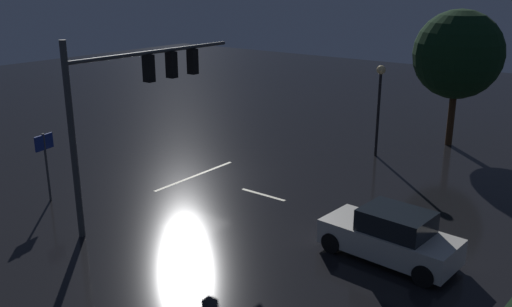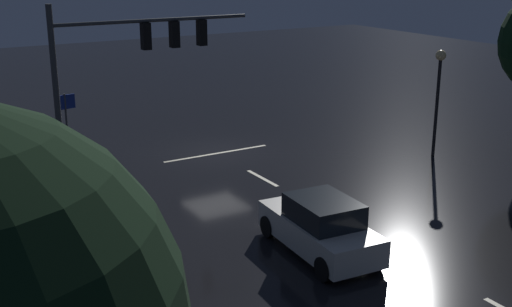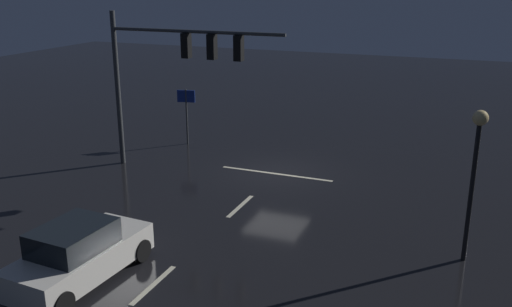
{
  "view_description": "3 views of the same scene",
  "coord_description": "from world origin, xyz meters",
  "px_view_note": "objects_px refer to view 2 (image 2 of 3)",
  "views": [
    {
      "loc": [
        17.21,
        16.82,
        8.51
      ],
      "look_at": [
        0.73,
        4.18,
        2.01
      ],
      "focal_mm": 38.84,
      "sensor_mm": 36.0,
      "label": 1
    },
    {
      "loc": [
        12.63,
        24.71,
        8.39
      ],
      "look_at": [
        1.16,
        5.45,
        1.57
      ],
      "focal_mm": 46.18,
      "sensor_mm": 36.0,
      "label": 2
    },
    {
      "loc": [
        -7.74,
        21.65,
        8.09
      ],
      "look_at": [
        -1.05,
        5.06,
        2.47
      ],
      "focal_mm": 39.55,
      "sensor_mm": 36.0,
      "label": 3
    }
  ],
  "objects_px": {
    "car_approaching": "(320,227)",
    "route_sign": "(66,112)",
    "street_lamp_left_kerb": "(439,82)",
    "traffic_signal_assembly": "(130,55)"
  },
  "relations": [
    {
      "from": "car_approaching",
      "to": "route_sign",
      "type": "distance_m",
      "value": 13.6
    },
    {
      "from": "street_lamp_left_kerb",
      "to": "route_sign",
      "type": "distance_m",
      "value": 15.69
    },
    {
      "from": "street_lamp_left_kerb",
      "to": "route_sign",
      "type": "bearing_deg",
      "value": -29.85
    },
    {
      "from": "car_approaching",
      "to": "route_sign",
      "type": "height_order",
      "value": "route_sign"
    },
    {
      "from": "traffic_signal_assembly",
      "to": "route_sign",
      "type": "height_order",
      "value": "traffic_signal_assembly"
    },
    {
      "from": "route_sign",
      "to": "traffic_signal_assembly",
      "type": "bearing_deg",
      "value": 112.37
    },
    {
      "from": "street_lamp_left_kerb",
      "to": "route_sign",
      "type": "relative_size",
      "value": 1.64
    },
    {
      "from": "traffic_signal_assembly",
      "to": "street_lamp_left_kerb",
      "type": "bearing_deg",
      "value": 161.68
    },
    {
      "from": "car_approaching",
      "to": "street_lamp_left_kerb",
      "type": "bearing_deg",
      "value": -152.0
    },
    {
      "from": "traffic_signal_assembly",
      "to": "route_sign",
      "type": "bearing_deg",
      "value": -67.63
    }
  ]
}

